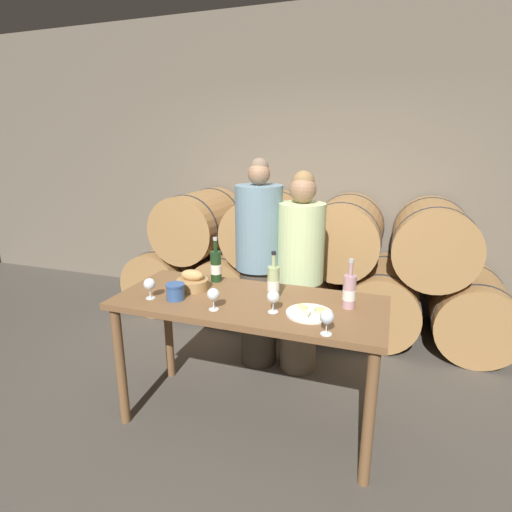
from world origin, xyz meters
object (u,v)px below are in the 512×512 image
Objects in this scene: cheese_plate at (309,313)px; wine_glass_far_left at (149,285)px; wine_glass_left at (213,295)px; bread_basket at (193,282)px; wine_bottle_white at (273,282)px; tasting_table at (249,317)px; person_right at (300,275)px; wine_glass_center at (273,297)px; person_left at (259,265)px; wine_glass_right at (327,318)px; wine_bottle_red at (216,266)px; wine_bottle_rose at (349,291)px; blue_crock at (175,291)px.

wine_glass_far_left is (-1.01, -0.09, 0.08)m from cheese_plate.
bread_basket is at bearing 136.05° from wine_glass_left.
wine_bottle_white is at bearing 19.67° from wine_glass_far_left.
wine_glass_far_left is at bearing -163.45° from tasting_table.
person_right reaches higher than wine_glass_far_left.
wine_glass_left is 0.35m from wine_glass_center.
wine_glass_center is (0.20, -0.13, 0.21)m from tasting_table.
wine_glass_right is (0.73, -1.06, 0.10)m from person_left.
wine_glass_right is (0.88, -0.57, -0.02)m from wine_bottle_red.
cheese_plate is (0.83, -0.15, -0.04)m from bread_basket.
wine_glass_left is (-0.28, -0.29, -0.01)m from wine_bottle_white.
cheese_plate is (0.75, -0.35, -0.10)m from wine_bottle_red.
wine_bottle_red reaches higher than wine_bottle_rose.
tasting_table is 6.27× the size of cheese_plate.
wine_bottle_red is at bearing -135.67° from person_right.
bread_basket is at bearing -177.79° from wine_bottle_white.
tasting_table is 0.44m from cheese_plate.
tasting_table is at bearing 167.34° from cheese_plate.
wine_glass_center is 0.38m from wine_glass_right.
wine_bottle_white is 1.45× the size of bread_basket.
blue_crock reaches higher than tasting_table.
wine_glass_left and wine_glass_center have the same top height.
blue_crock is at bearing -158.64° from wine_bottle_white.
wine_glass_left is at bearing -167.11° from wine_glass_center.
wine_glass_left is at bearing -107.64° from person_right.
wine_glass_center is (0.04, -0.88, 0.15)m from person_right.
person_left reaches higher than person_right.
cheese_plate is (0.85, 0.05, -0.05)m from blue_crock.
wine_bottle_rose is 1.07m from blue_crock.
bread_basket is 1.59× the size of wine_glass_right.
wine_bottle_white reaches higher than wine_bottle_rose.
wine_bottle_rose reaches higher than bread_basket.
bread_basket is 1.59× the size of wine_glass_far_left.
person_right is 0.89m from wine_glass_center.
wine_glass_left is at bearing -87.49° from person_left.
person_left is at bearing -179.97° from person_right.
wine_bottle_rose reaches higher than wine_glass_left.
cheese_plate is 2.02× the size of wine_glass_center.
person_left is 1.29m from wine_glass_right.
wine_bottle_white is at bearing 179.68° from wine_bottle_rose.
wine_glass_center is at bearing 3.47° from wine_glass_far_left.
person_left is at bearing 124.48° from wine_glass_right.
wine_bottle_white is 2.30× the size of wine_glass_far_left.
wine_bottle_white is at bearing 31.95° from tasting_table.
blue_crock is 0.90× the size of wine_glass_center.
wine_glass_left is (-0.31, -0.96, 0.15)m from person_right.
person_right is 5.09× the size of wine_bottle_red.
blue_crock is 1.00m from wine_glass_right.
person_right is 12.19× the size of wine_glass_left.
wine_glass_left and wine_glass_right have the same top height.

